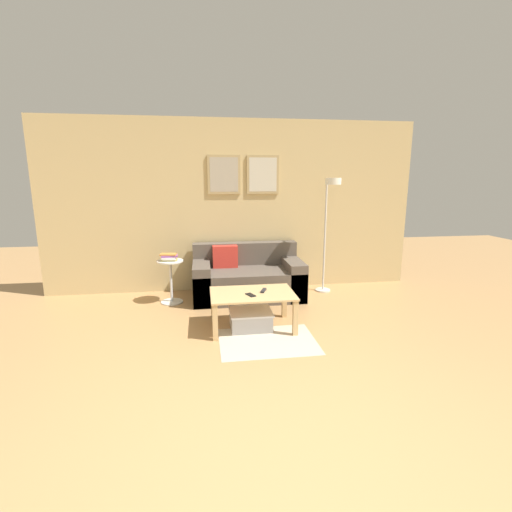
{
  "coord_description": "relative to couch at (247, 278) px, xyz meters",
  "views": [
    {
      "loc": [
        -0.47,
        -1.83,
        1.72
      ],
      "look_at": [
        0.11,
        2.18,
        0.85
      ],
      "focal_mm": 26.0,
      "sensor_mm": 36.0,
      "label": 1
    }
  ],
  "objects": [
    {
      "name": "ground_plane",
      "position": [
        -0.15,
        -3.33,
        -0.27
      ],
      "size": [
        16.0,
        16.0,
        0.0
      ],
      "primitive_type": "plane",
      "color": "tan"
    },
    {
      "name": "book_stack",
      "position": [
        -1.08,
        -0.12,
        0.37
      ],
      "size": [
        0.24,
        0.19,
        0.09
      ],
      "color": "#D8C666",
      "rests_on": "side_table"
    },
    {
      "name": "wall_back",
      "position": [
        -0.15,
        0.45,
        1.01
      ],
      "size": [
        5.6,
        0.09,
        2.55
      ],
      "color": "tan",
      "rests_on": "ground_plane"
    },
    {
      "name": "area_rug",
      "position": [
        0.03,
        -1.55,
        -0.27
      ],
      "size": [
        1.03,
        0.78,
        0.01
      ],
      "primitive_type": "cube",
      "color": "#C1B299",
      "rests_on": "ground_plane"
    },
    {
      "name": "coffee_table",
      "position": [
        -0.08,
        -1.16,
        0.08
      ],
      "size": [
        0.95,
        0.63,
        0.42
      ],
      "color": "tan",
      "rests_on": "ground_plane"
    },
    {
      "name": "couch",
      "position": [
        0.0,
        0.0,
        0.0
      ],
      "size": [
        1.56,
        0.85,
        0.75
      ],
      "color": "brown",
      "rests_on": "ground_plane"
    },
    {
      "name": "remote_control",
      "position": [
        0.06,
        -1.12,
        0.16
      ],
      "size": [
        0.09,
        0.15,
        0.02
      ],
      "primitive_type": "cube",
      "rotation": [
        0.0,
        0.0,
        -0.39
      ],
      "color": "#232328",
      "rests_on": "coffee_table"
    },
    {
      "name": "side_table",
      "position": [
        -1.07,
        -0.12,
        0.09
      ],
      "size": [
        0.36,
        0.36,
        0.6
      ],
      "color": "silver",
      "rests_on": "ground_plane"
    },
    {
      "name": "cell_phone",
      "position": [
        -0.11,
        -1.24,
        0.15
      ],
      "size": [
        0.12,
        0.15,
        0.01
      ],
      "primitive_type": "cube",
      "rotation": [
        0.0,
        0.0,
        0.4
      ],
      "color": "black",
      "rests_on": "coffee_table"
    },
    {
      "name": "storage_bin",
      "position": [
        -0.1,
        -1.16,
        -0.17
      ],
      "size": [
        0.48,
        0.42,
        0.21
      ],
      "color": "#B2B2B7",
      "rests_on": "ground_plane"
    },
    {
      "name": "floor_lamp",
      "position": [
        1.19,
        -0.07,
        0.98
      ],
      "size": [
        0.23,
        0.48,
        1.7
      ],
      "color": "silver",
      "rests_on": "ground_plane"
    }
  ]
}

